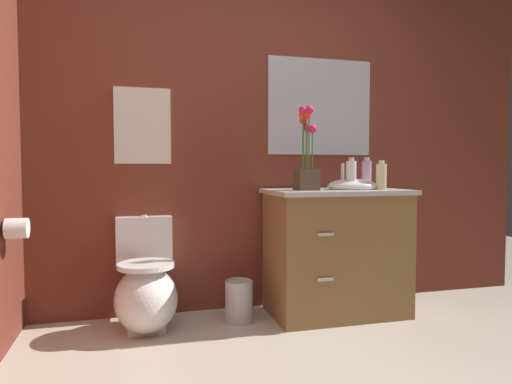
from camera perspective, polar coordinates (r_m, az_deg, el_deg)
wall_back at (r=3.31m, az=0.79°, el=7.32°), size 4.29×0.05×2.50m
toilet at (r=2.97m, az=-13.59°, el=-11.87°), size 0.38×0.59×0.69m
vanity_cabinet at (r=3.20m, az=10.02°, el=-7.15°), size 0.94×0.56×1.04m
flower_vase at (r=3.03m, az=6.30°, el=3.99°), size 0.14×0.14×0.55m
soap_bottle at (r=3.21m, az=15.38°, el=1.92°), size 0.07×0.07×0.20m
lotion_bottle at (r=3.38m, az=13.63°, el=2.21°), size 0.07×0.07×0.22m
hand_wash_bottle at (r=3.14m, az=11.79°, el=2.12°), size 0.07×0.07×0.22m
trash_bin at (r=3.06m, az=-2.14°, el=-13.42°), size 0.18×0.18×0.27m
wall_poster at (r=3.15m, az=-13.98°, el=8.01°), size 0.37×0.01×0.50m
wall_mirror at (r=3.44m, az=8.01°, el=10.47°), size 0.80×0.01×0.70m
toilet_paper_roll at (r=2.76m, az=-27.69°, el=-4.04°), size 0.11×0.11×0.11m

